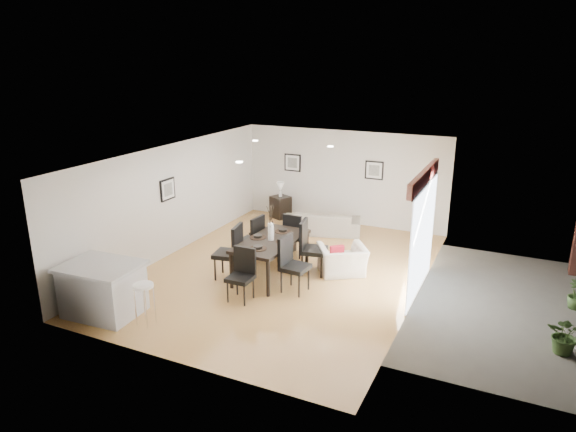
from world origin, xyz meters
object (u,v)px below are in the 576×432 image
at_px(dining_chair_wnear, 232,249).
at_px(dining_chair_efar, 309,244).
at_px(side_table, 281,207).
at_px(armchair, 342,260).
at_px(dining_chair_head, 242,271).
at_px(dining_chair_wfar, 254,237).
at_px(dining_chair_foot, 294,233).
at_px(dining_chair_enear, 291,261).
at_px(coffee_table, 273,242).
at_px(kitchen_island, 103,289).
at_px(bar_stool, 144,290).
at_px(dining_table, 271,243).
at_px(sofa, 322,222).

distance_m(dining_chair_wnear, dining_chair_efar, 1.72).
bearing_deg(side_table, armchair, -46.07).
bearing_deg(dining_chair_head, dining_chair_efar, 67.24).
bearing_deg(dining_chair_wfar, dining_chair_foot, 142.98).
height_order(dining_chair_enear, dining_chair_head, dining_chair_enear).
relative_size(dining_chair_wnear, coffee_table, 1.18).
distance_m(dining_chair_wfar, kitchen_island, 3.68).
xyz_separation_m(dining_chair_head, coffee_table, (-0.70, 2.71, -0.39)).
bearing_deg(side_table, dining_chair_head, -72.05).
height_order(dining_chair_efar, dining_chair_foot, dining_chair_efar).
height_order(dining_chair_wfar, bar_stool, dining_chair_wfar).
xyz_separation_m(dining_chair_wnear, dining_chair_foot, (0.70, 1.75, -0.08)).
height_order(armchair, dining_chair_head, dining_chair_head).
distance_m(dining_chair_wnear, coffee_table, 2.00).
relative_size(armchair, dining_chair_wnear, 0.82).
relative_size(dining_table, dining_chair_foot, 1.89).
relative_size(dining_chair_foot, side_table, 1.66).
relative_size(side_table, kitchen_island, 0.44).
xyz_separation_m(dining_table, dining_chair_enear, (0.71, -0.50, -0.10)).
distance_m(dining_chair_enear, kitchen_island, 3.69).
bearing_deg(armchair, dining_chair_wfar, -26.67).
bearing_deg(kitchen_island, dining_chair_wfar, 64.74).
relative_size(dining_table, dining_chair_enear, 1.73).
bearing_deg(dining_table, dining_chair_foot, 91.66).
relative_size(dining_chair_wfar, kitchen_island, 0.77).
distance_m(dining_chair_wnear, dining_chair_wfar, 0.99).
bearing_deg(dining_chair_efar, dining_chair_wfar, 79.28).
xyz_separation_m(armchair, dining_table, (-1.40, -0.76, 0.43)).
bearing_deg(dining_chair_wnear, dining_chair_head, 32.04).
xyz_separation_m(dining_chair_wfar, dining_chair_foot, (0.71, 0.76, -0.03)).
bearing_deg(bar_stool, dining_chair_foot, 75.52).
bearing_deg(dining_chair_wnear, side_table, -177.89).
height_order(dining_chair_efar, kitchen_island, dining_chair_efar).
height_order(sofa, bar_stool, bar_stool).
height_order(sofa, kitchen_island, kitchen_island).
bearing_deg(side_table, dining_chair_wnear, -77.50).
bearing_deg(bar_stool, side_table, 95.07).
distance_m(dining_chair_head, coffee_table, 2.82).
relative_size(sofa, dining_chair_wfar, 1.83).
bearing_deg(dining_chair_enear, bar_stool, 148.01).
relative_size(dining_chair_efar, coffee_table, 1.18).
bearing_deg(dining_chair_wfar, dining_table, 61.02).
bearing_deg(dining_chair_enear, coffee_table, 40.39).
xyz_separation_m(sofa, coffee_table, (-0.67, -1.71, -0.10)).
relative_size(armchair, dining_chair_foot, 0.93).
bearing_deg(kitchen_island, dining_chair_efar, 47.23).
bearing_deg(kitchen_island, dining_chair_enear, 37.45).
distance_m(dining_chair_enear, dining_chair_head, 1.04).
bearing_deg(dining_table, armchair, 30.00).
bearing_deg(dining_chair_enear, dining_chair_foot, 26.66).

